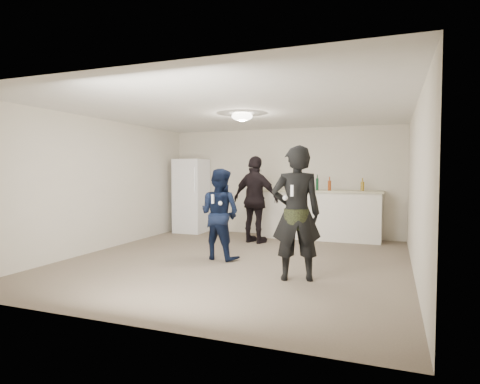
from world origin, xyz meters
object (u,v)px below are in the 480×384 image
(man, at_px, (220,214))
(woman, at_px, (296,213))
(shaker, at_px, (280,186))
(fridge, at_px, (191,196))
(spectator, at_px, (256,200))
(counter, at_px, (320,216))

(man, bearing_deg, woman, 161.23)
(shaker, distance_m, man, 2.64)
(fridge, distance_m, spectator, 2.13)
(counter, relative_size, fridge, 1.44)
(shaker, height_order, man, man)
(counter, relative_size, woman, 1.40)
(woman, height_order, spectator, woman)
(counter, height_order, woman, woman)
(fridge, bearing_deg, woman, -44.90)
(counter, relative_size, shaker, 15.29)
(man, height_order, spectator, spectator)
(fridge, xyz_separation_m, shaker, (2.25, 0.04, 0.28))
(fridge, xyz_separation_m, woman, (3.41, -3.40, 0.03))
(woman, bearing_deg, man, -47.69)
(shaker, bearing_deg, counter, 1.81)
(shaker, xyz_separation_m, man, (-0.37, -2.58, -0.40))
(counter, height_order, spectator, spectator)
(man, distance_m, woman, 1.75)
(counter, xyz_separation_m, woman, (0.26, -3.47, 0.40))
(shaker, bearing_deg, man, -98.08)
(shaker, height_order, woman, woman)
(counter, xyz_separation_m, man, (-1.26, -2.61, 0.25))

